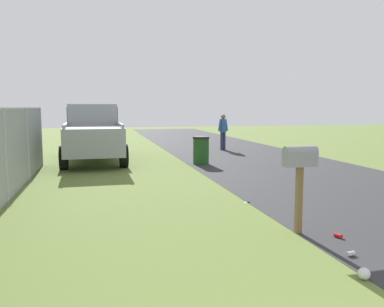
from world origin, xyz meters
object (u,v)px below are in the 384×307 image
(mailbox, at_px, (300,163))
(pickup_truck, at_px, (93,131))
(pedestrian, at_px, (223,129))
(trash_bin, at_px, (201,150))

(mailbox, bearing_deg, pickup_truck, 16.19)
(pickup_truck, relative_size, pedestrian, 3.38)
(mailbox, distance_m, pedestrian, 12.37)
(mailbox, height_order, pedestrian, pedestrian)
(pedestrian, bearing_deg, pickup_truck, 89.07)
(trash_bin, bearing_deg, pickup_truck, 62.25)
(mailbox, height_order, pickup_truck, pickup_truck)
(trash_bin, bearing_deg, mailbox, 176.88)
(mailbox, xyz_separation_m, pickup_truck, (9.69, 3.23, -0.01))
(trash_bin, height_order, pedestrian, pedestrian)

